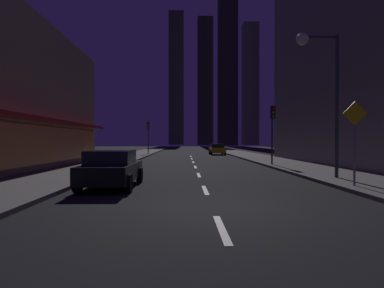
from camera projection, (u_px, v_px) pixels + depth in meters
name	position (u px, v px, depth m)	size (l,w,h in m)	color
ground_plane	(190.00, 156.00, 40.59)	(78.00, 136.00, 0.10)	black
sidewalk_right	(245.00, 155.00, 40.76)	(4.00, 76.00, 0.15)	#605E59
sidewalk_left	(135.00, 155.00, 40.42)	(4.00, 76.00, 0.15)	#605E59
lane_marking_center	(195.00, 167.00, 22.19)	(0.16, 33.40, 0.01)	silver
building_apartment_right	(381.00, 31.00, 24.85)	(11.00, 20.00, 20.65)	slate
skyscraper_distant_tall	(176.00, 79.00, 160.65)	(7.38, 7.84, 65.78)	#464234
skyscraper_distant_mid	(205.00, 82.00, 134.19)	(6.30, 5.74, 53.07)	#3E3B2E
skyscraper_distant_short	(228.00, 46.00, 125.78)	(7.15, 7.27, 78.08)	#2E2B22
skyscraper_distant_slender	(250.00, 84.00, 150.28)	(7.09, 6.33, 56.69)	#5E5947
car_parked_near	(112.00, 168.00, 12.53)	(1.98, 4.24, 1.45)	black
car_parked_far	(217.00, 149.00, 42.57)	(1.98, 4.24, 1.45)	gold
fire_hydrant_far_left	(127.00, 156.00, 28.87)	(0.42, 0.30, 0.65)	red
traffic_light_near_right	(273.00, 122.00, 22.74)	(0.32, 0.48, 4.20)	#2D2D2D
traffic_light_far_left	(148.00, 130.00, 41.91)	(0.32, 0.48, 4.20)	#2D2D2D
street_lamp_right	(319.00, 70.00, 14.60)	(1.96, 0.56, 6.58)	#38383D
pedestrian_crossing_sign	(355.00, 136.00, 11.97)	(0.91, 0.08, 3.15)	slate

